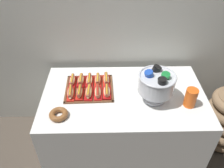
{
  "coord_description": "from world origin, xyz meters",
  "views": [
    {
      "loc": [
        -0.13,
        -1.44,
        2.04
      ],
      "look_at": [
        -0.1,
        0.04,
        0.84
      ],
      "focal_mm": 36.67,
      "sensor_mm": 36.0,
      "label": 1
    }
  ],
  "objects": [
    {
      "name": "punch_bowl",
      "position": [
        0.24,
        -0.07,
        0.93
      ],
      "size": [
        0.29,
        0.29,
        0.29
      ],
      "color": "silver",
      "rests_on": "buffet_table"
    },
    {
      "name": "hot_dog_8",
      "position": [
        -0.22,
        0.16,
        0.79
      ],
      "size": [
        0.06,
        0.16,
        0.06
      ],
      "color": "red",
      "rests_on": "serving_tray"
    },
    {
      "name": "hot_dog_6",
      "position": [
        -0.37,
        0.16,
        0.79
      ],
      "size": [
        0.07,
        0.15,
        0.06
      ],
      "color": "#B21414",
      "rests_on": "serving_tray"
    },
    {
      "name": "hot_dog_7",
      "position": [
        -0.3,
        0.16,
        0.79
      ],
      "size": [
        0.07,
        0.16,
        0.06
      ],
      "color": "#B21414",
      "rests_on": "serving_tray"
    },
    {
      "name": "cup_stack",
      "position": [
        0.51,
        -0.14,
        0.84
      ],
      "size": [
        0.09,
        0.09,
        0.16
      ],
      "color": "#EA5B19",
      "rests_on": "buffet_table"
    },
    {
      "name": "hot_dog_5",
      "position": [
        -0.45,
        0.15,
        0.79
      ],
      "size": [
        0.06,
        0.15,
        0.06
      ],
      "color": "#B21414",
      "rests_on": "serving_tray"
    },
    {
      "name": "hot_dog_4",
      "position": [
        -0.14,
        -0.0,
        0.79
      ],
      "size": [
        0.07,
        0.16,
        0.06
      ],
      "color": "red",
      "rests_on": "serving_tray"
    },
    {
      "name": "back_wall",
      "position": [
        0.0,
        0.53,
        1.3
      ],
      "size": [
        6.0,
        0.1,
        2.6
      ],
      "primitive_type": "cube",
      "color": "beige",
      "rests_on": "ground_plane"
    },
    {
      "name": "serving_tray",
      "position": [
        -0.29,
        0.08,
        0.76
      ],
      "size": [
        0.41,
        0.37,
        0.01
      ],
      "color": "brown",
      "rests_on": "buffet_table"
    },
    {
      "name": "hot_dog_1",
      "position": [
        -0.37,
        -0.01,
        0.8
      ],
      "size": [
        0.06,
        0.16,
        0.06
      ],
      "color": "red",
      "rests_on": "serving_tray"
    },
    {
      "name": "ground_plane",
      "position": [
        0.0,
        0.0,
        0.0
      ],
      "size": [
        10.0,
        10.0,
        0.0
      ],
      "primitive_type": "plane",
      "color": "#4C4238"
    },
    {
      "name": "hot_dog_0",
      "position": [
        -0.44,
        -0.01,
        0.8
      ],
      "size": [
        0.07,
        0.18,
        0.06
      ],
      "color": "red",
      "rests_on": "serving_tray"
    },
    {
      "name": "buffet_table",
      "position": [
        0.0,
        0.0,
        0.4
      ],
      "size": [
        1.37,
        0.81,
        0.76
      ],
      "color": "white",
      "rests_on": "ground_plane"
    },
    {
      "name": "donut",
      "position": [
        -0.51,
        -0.24,
        0.78
      ],
      "size": [
        0.14,
        0.14,
        0.04
      ],
      "color": "brown",
      "rests_on": "buffet_table"
    },
    {
      "name": "hot_dog_9",
      "position": [
        -0.15,
        0.16,
        0.8
      ],
      "size": [
        0.07,
        0.17,
        0.06
      ],
      "color": "red",
      "rests_on": "serving_tray"
    },
    {
      "name": "hot_dog_3",
      "position": [
        -0.22,
        -0.01,
        0.79
      ],
      "size": [
        0.07,
        0.17,
        0.06
      ],
      "color": "red",
      "rests_on": "serving_tray"
    },
    {
      "name": "hot_dog_2",
      "position": [
        -0.29,
        -0.01,
        0.8
      ],
      "size": [
        0.07,
        0.18,
        0.06
      ],
      "color": "#B21414",
      "rests_on": "serving_tray"
    }
  ]
}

